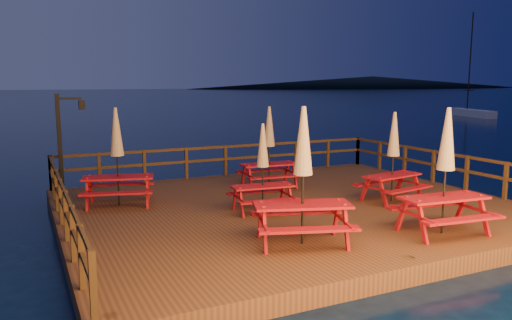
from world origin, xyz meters
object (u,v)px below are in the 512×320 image
object	(u,v)px
sailboat	(471,113)
picnic_table_0	(269,146)
picnic_table_2	(263,166)
lamp_post	(65,133)
picnic_table_1	(393,155)

from	to	relation	value
sailboat	picnic_table_0	bearing A→B (deg)	-128.34
sailboat	picnic_table_2	bearing A→B (deg)	-126.78
lamp_post	picnic_table_1	size ratio (longest dim) A/B	1.19
sailboat	picnic_table_0	world-z (taller)	sailboat
picnic_table_0	picnic_table_1	xyz separation A→B (m)	(2.32, -3.13, -0.03)
sailboat	lamp_post	bearing A→B (deg)	-134.31
sailboat	picnic_table_0	distance (m)	45.43
lamp_post	picnic_table_2	bearing A→B (deg)	-47.70
sailboat	picnic_table_1	xyz separation A→B (m)	(-35.33, -28.51, 1.34)
sailboat	picnic_table_2	size ratio (longest dim) A/B	4.92
picnic_table_1	lamp_post	bearing A→B (deg)	137.26
lamp_post	picnic_table_0	xyz separation A→B (m)	(5.88, -2.22, -0.45)
picnic_table_0	picnic_table_2	world-z (taller)	picnic_table_0
picnic_table_1	picnic_table_2	world-z (taller)	picnic_table_1
picnic_table_0	picnic_table_1	bearing A→B (deg)	-48.14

